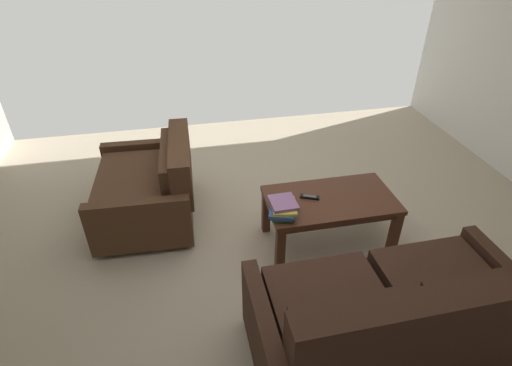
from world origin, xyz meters
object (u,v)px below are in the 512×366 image
object	(u,v)px
coffee_table	(330,205)
tv_remote	(310,197)
book_stack	(283,208)
sofa_main	(391,318)
loveseat_near	(151,187)

from	to	relation	value
coffee_table	tv_remote	distance (m)	0.20
book_stack	coffee_table	bearing A→B (deg)	-164.86
sofa_main	tv_remote	world-z (taller)	sofa_main
sofa_main	coffee_table	size ratio (longest dim) A/B	1.59
loveseat_near	coffee_table	bearing A→B (deg)	155.53
sofa_main	coffee_table	distance (m)	1.16
sofa_main	loveseat_near	xyz separation A→B (m)	(1.49, -1.84, -0.03)
sofa_main	coffee_table	xyz separation A→B (m)	(-0.02, -1.15, 0.03)
coffee_table	tv_remote	size ratio (longest dim) A/B	6.64
book_stack	tv_remote	size ratio (longest dim) A/B	1.85
book_stack	loveseat_near	bearing A→B (deg)	-37.43
book_stack	tv_remote	bearing A→B (deg)	-150.07
loveseat_near	book_stack	bearing A→B (deg)	142.57
loveseat_near	coffee_table	distance (m)	1.67
sofa_main	tv_remote	size ratio (longest dim) A/B	10.53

